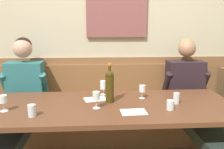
% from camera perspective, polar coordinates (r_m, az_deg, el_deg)
% --- Properties ---
extents(room_wall_back, '(6.80, 0.12, 2.80)m').
position_cam_1_polar(room_wall_back, '(3.02, -1.69, 11.36)').
color(room_wall_back, '#C2B89A').
rests_on(room_wall_back, ground).
extents(wood_wainscot_panel, '(6.80, 0.03, 1.02)m').
position_cam_1_polar(wood_wainscot_panel, '(3.11, -1.59, -5.30)').
color(wood_wainscot_panel, brown).
rests_on(wood_wainscot_panel, ground).
extents(wall_bench, '(2.59, 0.42, 0.94)m').
position_cam_1_polar(wall_bench, '(2.99, -1.41, -10.72)').
color(wall_bench, brown).
rests_on(wall_bench, ground).
extents(dining_table, '(2.29, 0.88, 0.73)m').
position_cam_1_polar(dining_table, '(2.20, -0.75, -8.91)').
color(dining_table, brown).
rests_on(dining_table, ground).
extents(person_center_right_seat, '(0.51, 1.31, 1.29)m').
position_cam_1_polar(person_center_right_seat, '(2.65, -21.66, -6.69)').
color(person_center_right_seat, '#2E2A39').
rests_on(person_center_right_seat, ground).
extents(person_left_seat, '(0.53, 1.31, 1.27)m').
position_cam_1_polar(person_left_seat, '(2.73, 19.24, -6.29)').
color(person_left_seat, '#313437').
rests_on(person_left_seat, ground).
extents(wine_bottle_amber_mid, '(0.08, 0.08, 0.37)m').
position_cam_1_polar(wine_bottle_amber_mid, '(2.20, -0.57, -2.56)').
color(wine_bottle_amber_mid, '#3D2F0D').
rests_on(wine_bottle_amber_mid, dining_table).
extents(wine_glass_center_front, '(0.06, 0.06, 0.13)m').
position_cam_1_polar(wine_glass_center_front, '(2.34, 7.20, -3.46)').
color(wine_glass_center_front, silver).
rests_on(wine_glass_center_front, dining_table).
extents(wine_glass_right_end, '(0.07, 0.07, 0.15)m').
position_cam_1_polar(wine_glass_right_end, '(2.44, -2.07, -2.67)').
color(wine_glass_right_end, silver).
rests_on(wine_glass_right_end, dining_table).
extents(wine_glass_center_rear, '(0.07, 0.07, 0.14)m').
position_cam_1_polar(wine_glass_center_rear, '(2.18, -24.41, -5.51)').
color(wine_glass_center_rear, silver).
rests_on(wine_glass_center_rear, dining_table).
extents(wine_glass_left_end, '(0.06, 0.06, 0.15)m').
position_cam_1_polar(wine_glass_left_end, '(2.06, -3.76, -5.27)').
color(wine_glass_left_end, silver).
rests_on(wine_glass_left_end, dining_table).
extents(water_tumbler_center, '(0.06, 0.06, 0.10)m').
position_cam_1_polar(water_tumbler_center, '(2.00, -18.48, -8.12)').
color(water_tumbler_center, silver).
rests_on(water_tumbler_center, dining_table).
extents(water_tumbler_right, '(0.06, 0.06, 0.10)m').
position_cam_1_polar(water_tumbler_right, '(2.27, 15.01, -5.45)').
color(water_tumbler_right, silver).
rests_on(water_tumbler_right, dining_table).
extents(water_tumbler_left, '(0.06, 0.06, 0.08)m').
position_cam_1_polar(water_tumbler_left, '(2.10, 13.67, -7.06)').
color(water_tumbler_left, silver).
rests_on(water_tumbler_left, dining_table).
extents(tasting_sheet_left_guest, '(0.22, 0.16, 0.00)m').
position_cam_1_polar(tasting_sheet_left_guest, '(2.01, 5.15, -8.83)').
color(tasting_sheet_left_guest, white).
rests_on(tasting_sheet_left_guest, dining_table).
extents(tasting_sheet_right_guest, '(0.24, 0.20, 0.00)m').
position_cam_1_polar(tasting_sheet_right_guest, '(2.33, -3.97, -5.83)').
color(tasting_sheet_right_guest, white).
rests_on(tasting_sheet_right_guest, dining_table).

